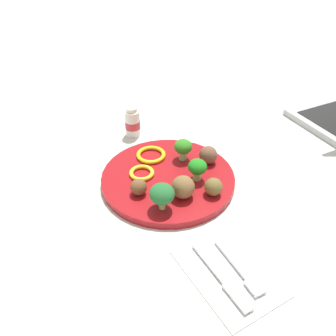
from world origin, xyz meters
TOP-DOWN VIEW (x-y plane):
  - ground_plane at (0.00, 0.00)m, footprint 4.00×4.00m
  - plate at (0.00, 0.00)m, footprint 0.28×0.28m
  - broccoli_floret_back_right at (0.04, 0.05)m, footprint 0.04×0.04m
  - broccoli_floret_far_rim at (0.08, -0.06)m, footprint 0.05×0.05m
  - broccoli_floret_front_right at (-0.04, 0.06)m, footprint 0.04×0.04m
  - meatball_mid_left at (0.02, -0.08)m, footprint 0.03×0.03m
  - meatball_center at (0.07, -0.01)m, footprint 0.05×0.05m
  - meatball_back_left at (0.00, 0.10)m, footprint 0.04×0.04m
  - meatball_front_right at (0.09, 0.05)m, footprint 0.04×0.04m
  - pepper_ring_front_left at (-0.03, -0.05)m, footprint 0.06×0.06m
  - pepper_ring_near_rim at (-0.08, -0.00)m, footprint 0.09×0.09m
  - napkin at (0.25, -0.03)m, footprint 0.17×0.13m
  - fork at (0.26, -0.01)m, footprint 0.12×0.02m
  - knife at (0.26, -0.04)m, footprint 0.15×0.02m
  - yogurt_bottle at (-0.21, 0.01)m, footprint 0.04×0.04m

SIDE VIEW (x-z plane):
  - ground_plane at x=0.00m, z-range 0.00..0.00m
  - napkin at x=0.25m, z-range 0.00..0.01m
  - knife at x=0.26m, z-range 0.00..0.01m
  - fork at x=0.26m, z-range 0.00..0.01m
  - plate at x=0.00m, z-range 0.00..0.02m
  - pepper_ring_front_left at x=-0.03m, z-range 0.02..0.02m
  - pepper_ring_near_rim at x=-0.08m, z-range 0.02..0.02m
  - meatball_mid_left at x=0.02m, z-range 0.02..0.05m
  - meatball_front_right at x=0.09m, z-range 0.02..0.05m
  - yogurt_bottle at x=-0.21m, z-range 0.00..0.07m
  - meatball_back_left at x=0.00m, z-range 0.02..0.06m
  - meatball_center at x=0.07m, z-range 0.02..0.06m
  - broccoli_floret_back_right at x=0.04m, z-range 0.02..0.07m
  - broccoli_floret_front_right at x=-0.04m, z-range 0.02..0.07m
  - broccoli_floret_far_rim at x=0.08m, z-range 0.02..0.08m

